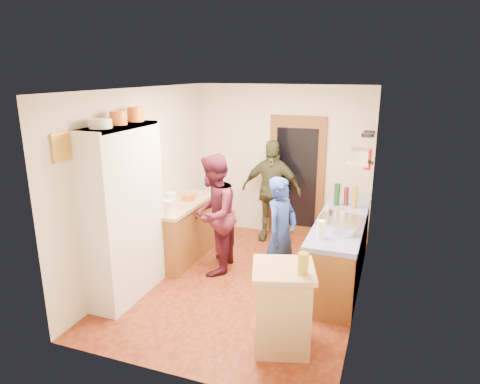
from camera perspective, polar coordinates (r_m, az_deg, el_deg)
The scene contains 44 objects.
floor at distance 6.04m, azimuth 0.58°, elevation -11.99°, with size 3.00×4.00×0.02m, color brown.
ceiling at distance 5.34m, azimuth 0.66°, elevation 13.70°, with size 3.00×4.00×0.02m, color silver.
wall_back at distance 7.42m, azimuth 5.79°, elevation 4.04°, with size 3.00×0.02×2.60m, color beige.
wall_front at distance 3.82m, azimuth -9.55°, elevation -7.71°, with size 3.00×0.02×2.60m, color beige.
wall_left at distance 6.20m, azimuth -12.67°, elevation 1.36°, with size 0.02×4.00×2.60m, color beige.
wall_right at distance 5.27m, azimuth 16.31°, elevation -1.48°, with size 0.02×4.00×2.60m, color beige.
door_frame at distance 7.38m, azimuth 7.54°, elevation 1.93°, with size 0.95×0.06×2.10m, color brown.
door_glass at distance 7.35m, azimuth 7.48°, elevation 1.87°, with size 0.70×0.02×1.70m, color black.
hutch_body at distance 5.51m, azimuth -15.13°, elevation -2.82°, with size 0.40×1.20×2.20m, color white.
hutch_top_shelf at distance 5.27m, azimuth -15.98°, elevation 8.37°, with size 0.40×1.14×0.04m, color white.
plate_stack at distance 5.02m, azimuth -18.12°, elevation 8.68°, with size 0.25×0.25×0.10m, color white.
orange_pot_a at distance 5.28m, azimuth -15.93°, elevation 9.49°, with size 0.20×0.20×0.16m, color orange.
orange_pot_b at distance 5.57m, azimuth -13.76°, elevation 10.04°, with size 0.20×0.20×0.18m, color orange.
left_counter_base at distance 6.68m, azimuth -7.90°, elevation -5.22°, with size 0.60×1.40×0.85m, color brown.
left_counter_top at distance 6.53m, azimuth -8.04°, elevation -1.53°, with size 0.64×1.44×0.05m, color tan.
toaster at distance 6.06m, azimuth -9.87°, elevation -1.89°, with size 0.24×0.16×0.18m, color white.
kettle at distance 6.38m, azimuth -9.22°, elevation -0.91°, with size 0.17×0.17×0.19m, color white.
orange_bowl at distance 6.61m, azimuth -6.84°, elevation -0.66°, with size 0.20×0.20×0.09m, color orange.
chopping_board at distance 6.95m, azimuth -5.95°, elevation -0.07°, with size 0.30×0.22×0.03m, color tan.
right_counter_base at distance 6.06m, azimuth 13.08°, elevation -7.82°, with size 0.60×2.20×0.84m, color brown.
right_counter_top at distance 5.90m, azimuth 13.35°, elevation -3.81°, with size 0.62×2.22×0.06m, color #1A28B6.
hob at distance 5.77m, azimuth 13.24°, elevation -3.71°, with size 0.55×0.58×0.04m, color silver.
pot_on_hob at distance 5.75m, azimuth 12.80°, elevation -2.81°, with size 0.22×0.22×0.14m, color silver.
bottle_a at distance 6.43m, azimuth 12.80°, elevation -0.29°, with size 0.08×0.08×0.33m, color #143F14.
bottle_b at distance 6.46m, azimuth 13.98°, elevation -0.56°, with size 0.07×0.07×0.27m, color #591419.
bottle_c at distance 6.35m, azimuth 15.05°, elevation -0.70°, with size 0.08×0.08×0.32m, color olive.
paper_towel at distance 5.15m, azimuth 10.73°, elevation -4.91°, with size 0.10×0.10×0.22m, color white.
mixing_bowl at distance 5.35m, azimuth 13.74°, elevation -4.94°, with size 0.28×0.28×0.11m, color silver.
island_base at distance 4.61m, azimuth 5.67°, elevation -15.35°, with size 0.55×0.55×0.86m, color tan.
island_top at distance 4.39m, azimuth 5.83°, elevation -10.27°, with size 0.62×0.62×0.05m, color tan.
cutting_board at distance 4.43m, azimuth 5.15°, elevation -9.86°, with size 0.35×0.28×0.02m, color white.
oil_jar at distance 4.24m, azimuth 8.41°, elevation -9.38°, with size 0.11×0.11×0.21m, color #AD9E2D.
pan_rail at distance 6.61m, azimuth 17.38°, elevation 8.54°, with size 0.02×0.02×0.65m, color silver.
pan_hang_a at distance 6.46m, azimuth 16.66°, elevation 7.28°, with size 0.18×0.18×0.05m, color black.
pan_hang_b at distance 6.66m, azimuth 16.77°, elevation 7.34°, with size 0.16×0.16×0.05m, color black.
pan_hang_c at distance 6.86m, azimuth 16.88°, elevation 7.64°, with size 0.17×0.17×0.05m, color black.
wall_shelf at distance 5.61m, azimuth 15.54°, elevation 3.85°, with size 0.26×0.42×0.03m, color tan.
radio at distance 5.60m, azimuth 15.61°, elevation 4.76°, with size 0.22×0.30×0.15m, color silver.
ext_bracket at distance 6.88m, azimuth 17.13°, elevation 3.75°, with size 0.06×0.10×0.04m, color black.
fire_extinguisher at distance 6.87m, azimuth 16.67°, elevation 4.20°, with size 0.11×0.11×0.32m, color red.
picture_frame at distance 4.83m, azimuth -22.79°, elevation 5.54°, with size 0.03×0.25×0.30m, color gold.
person_hob at distance 5.62m, azimuth 5.60°, elevation -5.65°, with size 0.55×0.36×1.51m, color navy.
person_left at distance 6.07m, azimuth -3.15°, elevation -2.90°, with size 0.84×0.65×1.72m, color #4D1627.
person_back at distance 7.22m, azimuth 4.25°, elevation 0.19°, with size 1.01×0.42×1.73m, color #3A3D24.
Camera 1 is at (1.77, -5.04, 2.82)m, focal length 32.00 mm.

